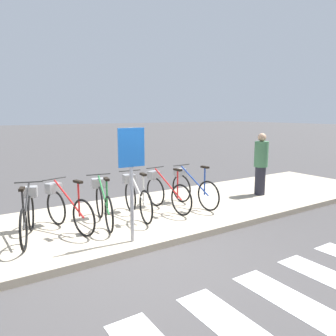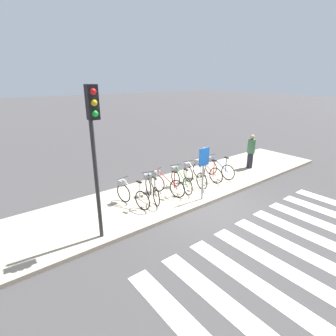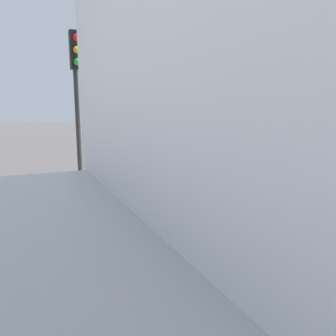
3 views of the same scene
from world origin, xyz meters
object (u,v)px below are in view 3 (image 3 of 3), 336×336
Objects in this scene: parked_bicycle_3 at (199,173)px; sign_post at (223,150)px; parked_bicycle_1 at (159,177)px; pedestrian at (307,153)px; parked_bicycle_4 at (219,171)px; parked_bicycle_6 at (255,168)px; parked_bicycle_0 at (132,179)px; parked_bicycle_5 at (237,169)px; traffic_light at (77,87)px; parked_bicycle_2 at (179,175)px.

sign_post is (0.06, -1.11, 0.82)m from parked_bicycle_3.
pedestrian reaches higher than parked_bicycle_1.
parked_bicycle_3 is 0.72m from parked_bicycle_4.
parked_bicycle_4 is 1.40m from parked_bicycle_6.
parked_bicycle_6 is (4.20, 0.04, 0.00)m from parked_bicycle_0.
parked_bicycle_5 is (3.53, 0.08, 0.00)m from parked_bicycle_0.
parked_bicycle_1 is 3.42m from parked_bicycle_6.
traffic_light is (-3.62, -1.15, 2.32)m from parked_bicycle_3.
parked_bicycle_2 is 2.78m from parked_bicycle_6.
sign_post is at bearing -166.17° from pedestrian.
parked_bicycle_3 is 0.99× the size of parked_bicycle_6.
parked_bicycle_3 is at bearing 178.67° from pedestrian.
parked_bicycle_3 is (0.67, -0.05, 0.00)m from parked_bicycle_2.
parked_bicycle_0 is 0.78m from parked_bicycle_1.
parked_bicycle_0 is at bearing -179.29° from parked_bicycle_2.
parked_bicycle_4 is 1.00× the size of parked_bicycle_5.
traffic_light is at bearing -172.27° from pedestrian.
parked_bicycle_1 is (0.78, -0.05, 0.00)m from parked_bicycle_0.
parked_bicycle_6 is at bearing -3.80° from parked_bicycle_5.
parked_bicycle_1 is 0.81× the size of sign_post.
pedestrian is at bearing -4.54° from parked_bicycle_6.
pedestrian is at bearing -1.15° from parked_bicycle_0.
pedestrian is (4.16, -0.10, 0.39)m from parked_bicycle_3.
traffic_light reaches higher than parked_bicycle_4.
parked_bicycle_1 is 2.03m from parked_bicycle_4.
parked_bicycle_6 is at bearing 11.99° from traffic_light.
parked_bicycle_0 and parked_bicycle_5 have the same top height.
traffic_light is 2.11× the size of sign_post.
sign_post reaches higher than pedestrian.
parked_bicycle_1 and parked_bicycle_5 have the same top height.
parked_bicycle_5 and parked_bicycle_6 have the same top height.
parked_bicycle_2 is 0.98× the size of parked_bicycle_4.
parked_bicycle_0 is at bearing 152.14° from sign_post.
parked_bicycle_3 is 0.83× the size of sign_post.
parked_bicycle_2 is at bearing -179.98° from parked_bicycle_4.
pedestrian is at bearing -0.81° from parked_bicycle_1.
parked_bicycle_2 is (1.42, 0.02, 0.00)m from parked_bicycle_0.
parked_bicycle_1 and parked_bicycle_4 have the same top height.
parked_bicycle_0 is at bearing -178.68° from parked_bicycle_5.
pedestrian reaches higher than parked_bicycle_2.
parked_bicycle_1 is at bearing 141.52° from sign_post.
parked_bicycle_0 is 0.98× the size of parked_bicycle_5.
parked_bicycle_4 is 0.83× the size of sign_post.
parked_bicycle_0 is 0.39× the size of traffic_light.
parked_bicycle_5 is at bearing 1.32° from parked_bicycle_0.
parked_bicycle_3 is at bearing 93.01° from sign_post.
parked_bicycle_1 is 0.96× the size of parked_bicycle_6.
parked_bicycle_4 and parked_bicycle_5 have the same top height.
traffic_light is (-5.73, -1.22, 2.32)m from parked_bicycle_6.
parked_bicycle_2 is 2.11m from parked_bicycle_5.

